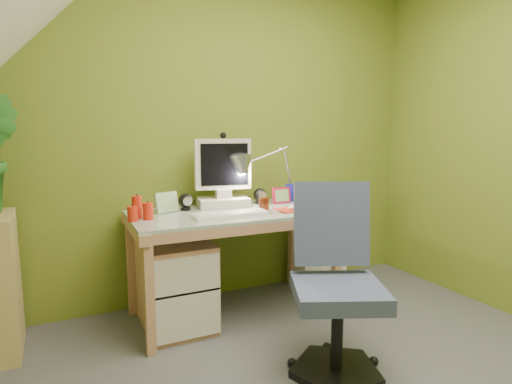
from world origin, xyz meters
name	(u,v)px	position (x,y,z in m)	size (l,w,h in m)	color
wall_back	(220,132)	(0.00, 1.60, 1.20)	(3.20, 0.01, 2.40)	olive
desk	(234,263)	(-0.06, 1.22, 0.35)	(1.31, 0.65, 0.70)	tan
monitor	(223,169)	(-0.06, 1.40, 0.96)	(0.38, 0.22, 0.52)	beige
speaker_left	(186,202)	(-0.33, 1.38, 0.75)	(0.09, 0.09, 0.11)	black
speaker_right	(260,196)	(0.21, 1.38, 0.76)	(0.09, 0.09, 0.11)	black
keyboard	(230,214)	(-0.14, 1.08, 0.71)	(0.46, 0.15, 0.02)	white
mousepad	(295,209)	(0.32, 1.08, 0.70)	(0.25, 0.17, 0.01)	red
mouse	(295,207)	(0.32, 1.08, 0.72)	(0.11, 0.07, 0.04)	white
amber_tumbler	(264,204)	(0.12, 1.14, 0.74)	(0.07, 0.07, 0.09)	maroon
candle_cluster	(138,208)	(-0.66, 1.23, 0.77)	(0.18, 0.15, 0.13)	red
photo_frame_red	(281,195)	(0.36, 1.34, 0.76)	(0.13, 0.02, 0.11)	#AB1232
photo_frame_blue	(295,192)	(0.50, 1.38, 0.76)	(0.15, 0.02, 0.13)	#14168F
photo_frame_green	(167,202)	(-0.46, 1.36, 0.76)	(0.15, 0.02, 0.13)	#93B77D
desk_lamp	(281,162)	(0.39, 1.40, 0.99)	(0.54, 0.23, 0.58)	silver
task_chair	(338,291)	(0.13, 0.33, 0.44)	(0.49, 0.49, 0.89)	#3D4564
radiator	(319,257)	(0.78, 1.46, 0.21)	(0.43, 0.17, 0.43)	silver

